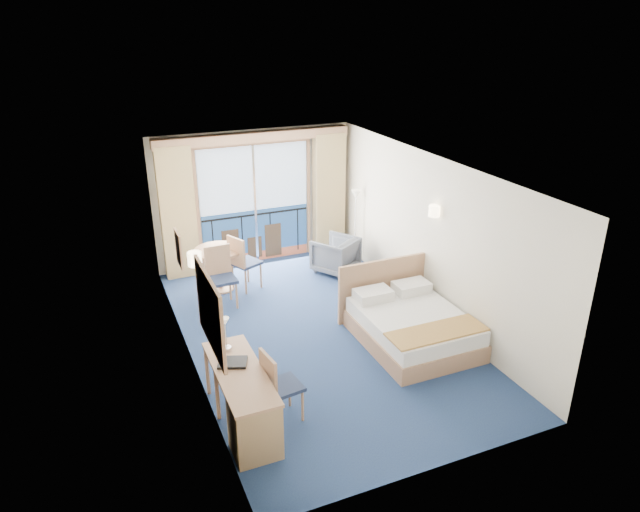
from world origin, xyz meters
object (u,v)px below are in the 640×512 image
(floor_lamp, at_px, (356,208))
(round_table, at_px, (219,259))
(armchair, at_px, (335,255))
(desk_chair, at_px, (277,383))
(table_chair_b, at_px, (220,273))
(desk, at_px, (251,416))
(nightstand, at_px, (402,288))
(bed, at_px, (411,324))
(table_chair_a, at_px, (242,260))

(floor_lamp, bearing_deg, round_table, -175.72)
(armchair, relative_size, floor_lamp, 0.51)
(desk_chair, bearing_deg, table_chair_b, -10.14)
(armchair, height_order, desk, desk)
(round_table, bearing_deg, nightstand, -33.44)
(desk, bearing_deg, desk_chair, 36.98)
(bed, xyz_separation_m, desk, (-2.95, -1.31, 0.14))
(floor_lamp, relative_size, desk, 0.93)
(nightstand, relative_size, armchair, 0.79)
(floor_lamp, relative_size, round_table, 1.72)
(round_table, bearing_deg, bed, -52.62)
(bed, relative_size, round_table, 2.20)
(desk, bearing_deg, bed, 24.05)
(nightstand, height_order, armchair, armchair)
(desk_chair, xyz_separation_m, table_chair_a, (0.63, 3.77, 0.04))
(table_chair_a, distance_m, table_chair_b, 0.65)
(bed, distance_m, armchair, 2.86)
(floor_lamp, relative_size, desk_chair, 1.55)
(table_chair_a, bearing_deg, floor_lamp, -105.31)
(desk_chair, bearing_deg, desk, 119.02)
(desk_chair, bearing_deg, bed, -76.46)
(round_table, height_order, table_chair_b, table_chair_b)
(table_chair_b, bearing_deg, desk_chair, -94.84)
(table_chair_a, bearing_deg, desk, 141.02)
(bed, relative_size, table_chair_b, 1.82)
(desk, bearing_deg, armchair, 54.58)
(table_chair_a, bearing_deg, round_table, 39.42)
(bed, bearing_deg, round_table, 127.38)
(desk, bearing_deg, nightstand, 35.28)
(nightstand, distance_m, table_chair_b, 3.16)
(floor_lamp, bearing_deg, desk_chair, -126.84)
(desk_chair, xyz_separation_m, table_chair_b, (0.13, 3.35, 0.05))
(nightstand, height_order, floor_lamp, floor_lamp)
(bed, height_order, armchair, bed)
(table_chair_b, bearing_deg, desk, -101.27)
(table_chair_a, height_order, table_chair_b, table_chair_b)
(floor_lamp, xyz_separation_m, desk, (-3.55, -4.49, -0.73))
(desk, xyz_separation_m, table_chair_b, (0.56, 3.68, 0.18))
(nightstand, xyz_separation_m, round_table, (-2.78, 1.83, 0.30))
(bed, relative_size, nightstand, 3.17)
(bed, height_order, desk, bed)
(bed, bearing_deg, desk, -155.95)
(floor_lamp, distance_m, round_table, 2.93)
(bed, height_order, desk_chair, bed)
(table_chair_a, bearing_deg, bed, -170.29)
(nightstand, relative_size, floor_lamp, 0.40)
(armchair, distance_m, table_chair_b, 2.48)
(floor_lamp, xyz_separation_m, table_chair_b, (-3.00, -0.82, -0.55))
(bed, height_order, nightstand, bed)
(nightstand, bearing_deg, bed, -114.33)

